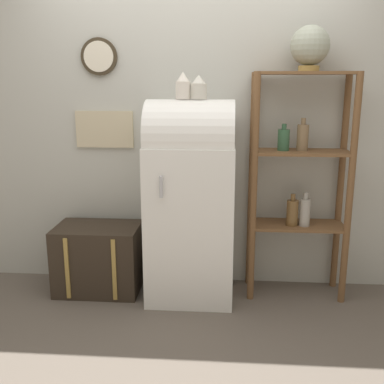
# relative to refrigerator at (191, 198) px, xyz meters

# --- Properties ---
(ground_plane) EXTENTS (12.00, 12.00, 0.00)m
(ground_plane) POSITION_rel_refrigerator_xyz_m (0.00, -0.27, -0.78)
(ground_plane) COLOR #60564C
(wall_back) EXTENTS (7.00, 0.09, 2.70)m
(wall_back) POSITION_rel_refrigerator_xyz_m (-0.00, 0.30, 0.57)
(wall_back) COLOR #B7B7AD
(wall_back) RESTS_ON ground_plane
(refrigerator) EXTENTS (0.64, 0.59, 1.49)m
(refrigerator) POSITION_rel_refrigerator_xyz_m (0.00, 0.00, 0.00)
(refrigerator) COLOR white
(refrigerator) RESTS_ON ground_plane
(suitcase_trunk) EXTENTS (0.65, 0.43, 0.53)m
(suitcase_trunk) POSITION_rel_refrigerator_xyz_m (-0.73, 0.03, -0.51)
(suitcase_trunk) COLOR #33281E
(suitcase_trunk) RESTS_ON ground_plane
(shelf_unit) EXTENTS (0.73, 0.32, 1.68)m
(shelf_unit) POSITION_rel_refrigerator_xyz_m (0.80, 0.10, 0.17)
(shelf_unit) COLOR brown
(shelf_unit) RESTS_ON ground_plane
(globe) EXTENTS (0.27, 0.27, 0.31)m
(globe) POSITION_rel_refrigerator_xyz_m (0.83, 0.11, 1.08)
(globe) COLOR #AD8942
(globe) RESTS_ON shelf_unit
(vase_left) EXTENTS (0.10, 0.10, 0.19)m
(vase_left) POSITION_rel_refrigerator_xyz_m (-0.05, 0.00, 0.80)
(vase_left) COLOR silver
(vase_left) RESTS_ON refrigerator
(vase_center) EXTENTS (0.12, 0.12, 0.17)m
(vase_center) POSITION_rel_refrigerator_xyz_m (0.06, 0.01, 0.79)
(vase_center) COLOR beige
(vase_center) RESTS_ON refrigerator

